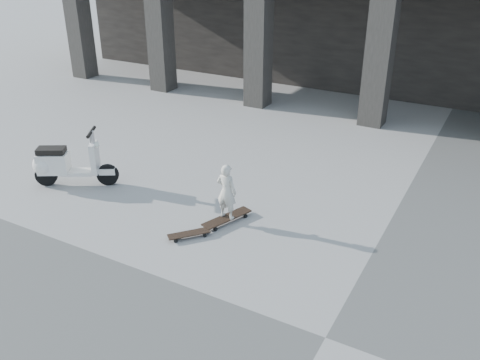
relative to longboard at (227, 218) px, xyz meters
The scene contains 5 objects.
ground 3.28m from the longboard, 36.37° to the right, with size 90.00×90.00×0.00m, color #50504D.
longboard is the anchor object (origin of this frame).
skateboard_spare 0.84m from the longboard, 112.28° to the right, with size 0.63×0.68×0.09m.
child 0.55m from the longboard, 143.13° to the left, with size 0.39×0.25×1.06m, color beige.
scooter 3.83m from the longboard, behind, with size 1.58×1.04×1.22m.
Camera 1 is at (1.47, -5.02, 4.84)m, focal length 38.00 mm.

